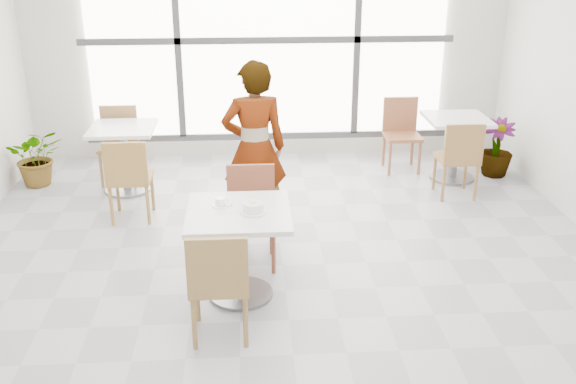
{
  "coord_description": "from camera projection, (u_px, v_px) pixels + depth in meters",
  "views": [
    {
      "loc": [
        -0.29,
        -4.67,
        2.78
      ],
      "look_at": [
        0.0,
        -0.3,
        1.0
      ],
      "focal_mm": 40.69,
      "sensor_mm": 36.0,
      "label": 1
    }
  ],
  "objects": [
    {
      "name": "coffee_cup",
      "position": [
        221.0,
        202.0,
        5.11
      ],
      "size": [
        0.16,
        0.13,
        0.07
      ],
      "color": "white",
      "rests_on": "main_table"
    },
    {
      "name": "bg_chair_right_near",
      "position": [
        460.0,
        155.0,
        7.04
      ],
      "size": [
        0.42,
        0.42,
        0.87
      ],
      "rotation": [
        0.0,
        0.0,
        3.14
      ],
      "color": "olive",
      "rests_on": "ground"
    },
    {
      "name": "chair_near",
      "position": [
        219.0,
        279.0,
        4.55
      ],
      "size": [
        0.42,
        0.42,
        0.87
      ],
      "rotation": [
        0.0,
        0.0,
        3.14
      ],
      "color": "olive",
      "rests_on": "ground"
    },
    {
      "name": "chair_far",
      "position": [
        251.0,
        209.0,
        5.69
      ],
      "size": [
        0.42,
        0.42,
        0.87
      ],
      "color": "brown",
      "rests_on": "ground"
    },
    {
      "name": "bg_table_left",
      "position": [
        124.0,
        150.0,
        7.24
      ],
      "size": [
        0.7,
        0.7,
        0.75
      ],
      "color": "white",
      "rests_on": "ground"
    },
    {
      "name": "wall_back",
      "position": [
        268.0,
        39.0,
        8.05
      ],
      "size": [
        6.0,
        0.0,
        6.0
      ],
      "primitive_type": "plane",
      "rotation": [
        1.57,
        0.0,
        0.0
      ],
      "color": "silver",
      "rests_on": "ground"
    },
    {
      "name": "bg_chair_left_far",
      "position": [
        119.0,
        139.0,
        7.56
      ],
      "size": [
        0.42,
        0.42,
        0.87
      ],
      "color": "#9A7245",
      "rests_on": "ground"
    },
    {
      "name": "floor",
      "position": [
        286.0,
        291.0,
        5.38
      ],
      "size": [
        7.0,
        7.0,
        0.0
      ],
      "primitive_type": "plane",
      "color": "#9E9EA5",
      "rests_on": "ground"
    },
    {
      "name": "window",
      "position": [
        268.0,
        40.0,
        7.99
      ],
      "size": [
        4.6,
        0.07,
        2.52
      ],
      "color": "white",
      "rests_on": "ground"
    },
    {
      "name": "plant_right",
      "position": [
        497.0,
        148.0,
        7.76
      ],
      "size": [
        0.49,
        0.49,
        0.69
      ],
      "primitive_type": "imported",
      "rotation": [
        0.0,
        0.0,
        -0.3
      ],
      "color": "#528546",
      "rests_on": "ground"
    },
    {
      "name": "oatmeal_bowl",
      "position": [
        254.0,
        207.0,
        4.98
      ],
      "size": [
        0.21,
        0.21,
        0.09
      ],
      "color": "white",
      "rests_on": "main_table"
    },
    {
      "name": "bg_chair_left_near",
      "position": [
        129.0,
        175.0,
        6.47
      ],
      "size": [
        0.42,
        0.42,
        0.87
      ],
      "rotation": [
        0.0,
        0.0,
        3.14
      ],
      "color": "#A2793C",
      "rests_on": "ground"
    },
    {
      "name": "person",
      "position": [
        254.0,
        148.0,
        6.16
      ],
      "size": [
        0.66,
        0.48,
        1.68
      ],
      "primitive_type": "imported",
      "rotation": [
        0.0,
        0.0,
        3.27
      ],
      "color": "black",
      "rests_on": "ground"
    },
    {
      "name": "bg_chair_right_far",
      "position": [
        401.0,
        129.0,
        7.94
      ],
      "size": [
        0.42,
        0.42,
        0.87
      ],
      "color": "#94593A",
      "rests_on": "ground"
    },
    {
      "name": "bg_table_right",
      "position": [
        455.0,
        139.0,
        7.6
      ],
      "size": [
        0.7,
        0.7,
        0.75
      ],
      "color": "white",
      "rests_on": "ground"
    },
    {
      "name": "main_table",
      "position": [
        239.0,
        237.0,
        5.12
      ],
      "size": [
        0.8,
        0.8,
        0.75
      ],
      "color": "silver",
      "rests_on": "ground"
    },
    {
      "name": "plant_left",
      "position": [
        37.0,
        157.0,
        7.48
      ],
      "size": [
        0.72,
        0.66,
        0.68
      ],
      "primitive_type": "imported",
      "rotation": [
        0.0,
        0.0,
        0.25
      ],
      "color": "#49723A",
      "rests_on": "ground"
    }
  ]
}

